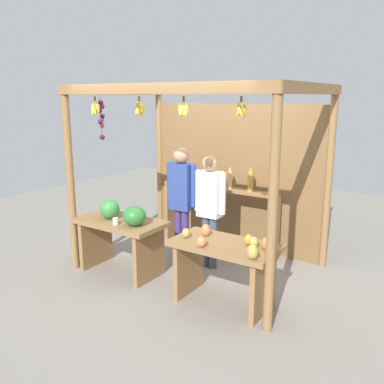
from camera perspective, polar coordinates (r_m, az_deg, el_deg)
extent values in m
plane|color=gray|center=(5.87, 1.06, -10.33)|extent=(12.00, 12.00, 0.00)
cylinder|color=olive|center=(5.71, -16.61, 1.54)|extent=(0.10, 0.10, 2.49)
cylinder|color=olive|center=(4.01, 11.15, -2.98)|extent=(0.10, 0.10, 2.49)
cylinder|color=olive|center=(7.09, -4.54, 4.24)|extent=(0.10, 0.10, 2.49)
cylinder|color=olive|center=(5.81, 18.53, 1.60)|extent=(0.10, 0.10, 2.49)
cube|color=olive|center=(4.59, -5.53, 14.20)|extent=(2.98, 0.12, 0.12)
cube|color=olive|center=(6.27, -10.36, 13.76)|extent=(0.12, 2.05, 0.12)
cube|color=olive|center=(4.77, 16.42, 13.70)|extent=(0.12, 2.05, 0.12)
cube|color=brown|center=(6.36, 5.91, 2.04)|extent=(2.88, 0.04, 2.24)
cylinder|color=brown|center=(4.15, 6.90, 12.76)|extent=(0.02, 0.02, 0.06)
ellipsoid|color=gold|center=(4.14, 7.35, 11.27)|extent=(0.04, 0.06, 0.13)
ellipsoid|color=gold|center=(4.18, 7.25, 10.96)|extent=(0.06, 0.05, 0.13)
ellipsoid|color=gold|center=(4.19, 6.55, 11.18)|extent=(0.06, 0.07, 0.13)
ellipsoid|color=gold|center=(4.15, 6.50, 11.48)|extent=(0.05, 0.07, 0.13)
ellipsoid|color=gold|center=(4.12, 6.82, 10.94)|extent=(0.08, 0.06, 0.13)
cylinder|color=brown|center=(5.35, -13.40, 12.58)|extent=(0.02, 0.02, 0.06)
ellipsoid|color=yellow|center=(5.32, -13.04, 11.40)|extent=(0.04, 0.07, 0.15)
ellipsoid|color=yellow|center=(5.37, -13.13, 11.29)|extent=(0.06, 0.04, 0.15)
ellipsoid|color=yellow|center=(5.39, -13.43, 11.12)|extent=(0.05, 0.07, 0.15)
ellipsoid|color=yellow|center=(5.36, -13.68, 11.08)|extent=(0.05, 0.06, 0.15)
ellipsoid|color=yellow|center=(5.32, -13.46, 11.18)|extent=(0.06, 0.05, 0.15)
cylinder|color=brown|center=(4.97, -7.38, 12.80)|extent=(0.02, 0.02, 0.06)
ellipsoid|color=yellow|center=(4.95, -7.09, 11.59)|extent=(0.04, 0.07, 0.14)
ellipsoid|color=yellow|center=(4.97, -6.82, 11.28)|extent=(0.06, 0.06, 0.14)
ellipsoid|color=yellow|center=(4.99, -7.03, 11.28)|extent=(0.06, 0.04, 0.14)
ellipsoid|color=yellow|center=(5.00, -7.31, 11.31)|extent=(0.07, 0.06, 0.14)
ellipsoid|color=yellow|center=(4.99, -7.51, 11.66)|extent=(0.05, 0.09, 0.14)
ellipsoid|color=yellow|center=(4.99, -7.68, 11.39)|extent=(0.05, 0.08, 0.14)
ellipsoid|color=yellow|center=(4.96, -7.59, 11.56)|extent=(0.07, 0.06, 0.14)
ellipsoid|color=yellow|center=(4.94, -7.57, 11.38)|extent=(0.06, 0.04, 0.14)
ellipsoid|color=yellow|center=(4.94, -7.24, 11.66)|extent=(0.06, 0.08, 0.14)
cylinder|color=brown|center=(4.43, -1.16, 12.87)|extent=(0.02, 0.02, 0.06)
ellipsoid|color=#D1CC4C|center=(4.41, -0.72, 11.48)|extent=(0.04, 0.06, 0.13)
ellipsoid|color=#D1CC4C|center=(4.44, -0.80, 11.60)|extent=(0.07, 0.07, 0.14)
ellipsoid|color=#D1CC4C|center=(4.47, -0.89, 11.33)|extent=(0.06, 0.04, 0.13)
ellipsoid|color=#D1CC4C|center=(4.46, -1.24, 11.53)|extent=(0.07, 0.07, 0.14)
ellipsoid|color=#D1CC4C|center=(4.45, -1.39, 11.23)|extent=(0.04, 0.06, 0.13)
ellipsoid|color=#D1CC4C|center=(4.42, -1.69, 11.27)|extent=(0.08, 0.07, 0.14)
ellipsoid|color=#D1CC4C|center=(4.41, -1.40, 11.33)|extent=(0.07, 0.04, 0.13)
ellipsoid|color=#D1CC4C|center=(4.40, -1.00, 11.14)|extent=(0.06, 0.06, 0.13)
cylinder|color=#4C422D|center=(5.65, -12.60, 10.15)|extent=(0.01, 0.01, 0.55)
sphere|color=#47142D|center=(5.63, -12.63, 12.12)|extent=(0.07, 0.07, 0.07)
sphere|color=#601E42|center=(5.64, -12.43, 11.57)|extent=(0.07, 0.07, 0.07)
sphere|color=#47142D|center=(5.67, -12.76, 10.98)|extent=(0.06, 0.06, 0.06)
sphere|color=#47142D|center=(5.63, -12.40, 10.28)|extent=(0.06, 0.06, 0.06)
sphere|color=#601E42|center=(5.63, -12.50, 9.83)|extent=(0.06, 0.06, 0.06)
sphere|color=#47142D|center=(5.64, -12.68, 9.55)|extent=(0.07, 0.07, 0.07)
sphere|color=#601E42|center=(5.66, -12.46, 9.05)|extent=(0.06, 0.06, 0.06)
sphere|color=#47142D|center=(5.71, -12.42, 7.48)|extent=(0.07, 0.07, 0.07)
cube|color=olive|center=(5.54, -9.97, -4.17)|extent=(1.21, 0.64, 0.06)
cube|color=olive|center=(5.98, -13.23, -6.73)|extent=(0.06, 0.58, 0.68)
cube|color=olive|center=(5.36, -5.98, -8.83)|extent=(0.06, 0.58, 0.68)
ellipsoid|color=#2D7533|center=(5.23, -8.04, -3.34)|extent=(0.34, 0.34, 0.25)
ellipsoid|color=#38843D|center=(5.59, -11.41, -2.36)|extent=(0.26, 0.26, 0.26)
cylinder|color=white|center=(5.34, -10.63, -4.03)|extent=(0.07, 0.07, 0.09)
cube|color=olive|center=(4.65, 4.56, -7.45)|extent=(1.21, 0.64, 0.06)
cube|color=olive|center=(5.02, -0.43, -10.34)|extent=(0.06, 0.58, 0.68)
cube|color=olive|center=(4.60, 9.90, -12.84)|extent=(0.06, 0.58, 0.68)
ellipsoid|color=#A8B24C|center=(4.52, 8.65, -6.94)|extent=(0.11, 0.11, 0.12)
ellipsoid|color=gold|center=(4.59, 7.91, -6.61)|extent=(0.13, 0.13, 0.12)
ellipsoid|color=#E07F47|center=(4.83, 1.94, -5.33)|extent=(0.13, 0.13, 0.14)
ellipsoid|color=#E07F47|center=(4.48, 1.32, -6.96)|extent=(0.12, 0.12, 0.12)
ellipsoid|color=#B79E47|center=(4.20, 8.47, -8.26)|extent=(0.12, 0.12, 0.16)
ellipsoid|color=#B79E47|center=(4.77, -0.83, -5.75)|extent=(0.12, 0.12, 0.11)
ellipsoid|color=#CC7038|center=(4.47, 10.27, -7.10)|extent=(0.11, 0.11, 0.14)
cube|color=olive|center=(6.83, -3.12, -2.47)|extent=(0.05, 0.20, 1.00)
cube|color=olive|center=(5.96, 11.58, -5.10)|extent=(0.05, 0.20, 1.00)
cube|color=olive|center=(6.22, 3.78, 0.51)|extent=(1.87, 0.22, 0.04)
cylinder|color=#338C4C|center=(6.66, -2.83, 2.81)|extent=(0.07, 0.07, 0.29)
cylinder|color=#338C4C|center=(6.63, -2.85, 4.30)|extent=(0.03, 0.03, 0.06)
cylinder|color=#D8B266|center=(6.46, -0.32, 2.37)|extent=(0.07, 0.07, 0.26)
cylinder|color=#D8B266|center=(6.43, -0.32, 3.76)|extent=(0.03, 0.03, 0.06)
cylinder|color=#994C1E|center=(6.28, 2.34, 1.94)|extent=(0.08, 0.08, 0.24)
cylinder|color=#994C1E|center=(6.25, 2.36, 3.27)|extent=(0.04, 0.04, 0.06)
cylinder|color=#D8B266|center=(6.10, 5.30, 1.65)|extent=(0.07, 0.07, 0.26)
cylinder|color=#D8B266|center=(6.07, 5.33, 3.11)|extent=(0.03, 0.03, 0.06)
cylinder|color=gold|center=(5.95, 8.15, 1.43)|extent=(0.08, 0.08, 0.29)
cylinder|color=gold|center=(5.92, 8.21, 3.07)|extent=(0.04, 0.04, 0.06)
cylinder|color=gold|center=(5.82, 11.28, 0.90)|extent=(0.06, 0.06, 0.26)
cylinder|color=gold|center=(5.78, 11.36, 2.45)|extent=(0.03, 0.03, 0.06)
cylinder|color=#3F2F6B|center=(5.95, -1.92, -5.96)|extent=(0.11, 0.11, 0.78)
cylinder|color=#3F2F6B|center=(5.88, -0.96, -6.17)|extent=(0.11, 0.11, 0.78)
cube|color=#2D428C|center=(5.72, -1.48, 0.77)|extent=(0.32, 0.19, 0.66)
cylinder|color=#2D428C|center=(5.83, -3.10, 1.32)|extent=(0.08, 0.08, 0.59)
cylinder|color=#2D428C|center=(5.60, 0.19, 0.86)|extent=(0.08, 0.08, 0.59)
sphere|color=tan|center=(5.64, -1.51, 5.17)|extent=(0.23, 0.23, 0.23)
cylinder|color=#414A64|center=(5.75, 1.91, -6.86)|extent=(0.11, 0.11, 0.74)
cylinder|color=#414A64|center=(5.69, 2.95, -7.08)|extent=(0.11, 0.11, 0.74)
cube|color=white|center=(5.52, 2.49, -0.30)|extent=(0.32, 0.19, 0.63)
cylinder|color=white|center=(5.62, 0.75, 0.27)|extent=(0.08, 0.08, 0.56)
cylinder|color=white|center=(5.42, 4.31, -0.25)|extent=(0.08, 0.08, 0.56)
sphere|color=tan|center=(5.44, 2.54, 4.00)|extent=(0.21, 0.21, 0.21)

